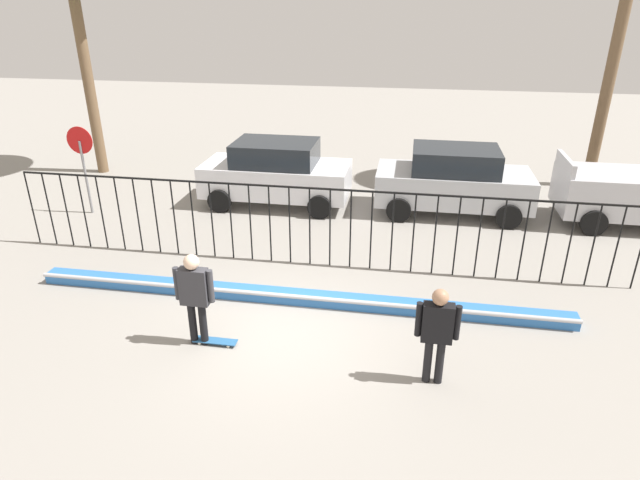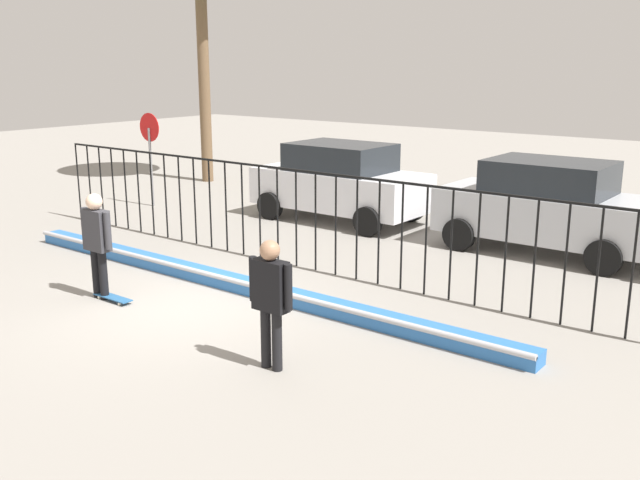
# 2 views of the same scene
# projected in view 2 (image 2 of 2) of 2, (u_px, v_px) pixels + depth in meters

# --- Properties ---
(ground_plane) EXTENTS (60.00, 60.00, 0.00)m
(ground_plane) POSITION_uv_depth(u_px,v_px,m) (181.00, 306.00, 11.51)
(ground_plane) COLOR gray
(bowl_coping_ledge) EXTENTS (11.00, 0.40, 0.27)m
(bowl_coping_ledge) POSITION_uv_depth(u_px,v_px,m) (232.00, 282.00, 12.37)
(bowl_coping_ledge) COLOR #2D6BB7
(bowl_coping_ledge) RESTS_ON ground
(perimeter_fence) EXTENTS (14.04, 0.04, 1.88)m
(perimeter_fence) POSITION_uv_depth(u_px,v_px,m) (296.00, 207.00, 13.47)
(perimeter_fence) COLOR black
(perimeter_fence) RESTS_ON ground
(skateboarder) EXTENTS (0.71, 0.27, 1.77)m
(skateboarder) POSITION_uv_depth(u_px,v_px,m) (97.00, 236.00, 11.65)
(skateboarder) COLOR black
(skateboarder) RESTS_ON ground
(skateboard) EXTENTS (0.80, 0.20, 0.07)m
(skateboard) POSITION_uv_depth(u_px,v_px,m) (113.00, 297.00, 11.74)
(skateboard) COLOR #26598C
(skateboard) RESTS_ON ground
(camera_operator) EXTENTS (0.69, 0.26, 1.70)m
(camera_operator) POSITION_uv_depth(u_px,v_px,m) (271.00, 293.00, 8.94)
(camera_operator) COLOR black
(camera_operator) RESTS_ON ground
(parked_car_white) EXTENTS (4.30, 2.12, 1.90)m
(parked_car_white) POSITION_uv_depth(u_px,v_px,m) (340.00, 181.00, 17.44)
(parked_car_white) COLOR silver
(parked_car_white) RESTS_ON ground
(parked_car_silver) EXTENTS (4.30, 2.12, 1.90)m
(parked_car_silver) POSITION_uv_depth(u_px,v_px,m) (547.00, 206.00, 14.52)
(parked_car_silver) COLOR #B7BABF
(parked_car_silver) RESTS_ON ground
(stop_sign) EXTENTS (0.76, 0.07, 2.50)m
(stop_sign) POSITION_uv_depth(u_px,v_px,m) (150.00, 146.00, 19.05)
(stop_sign) COLOR slate
(stop_sign) RESTS_ON ground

